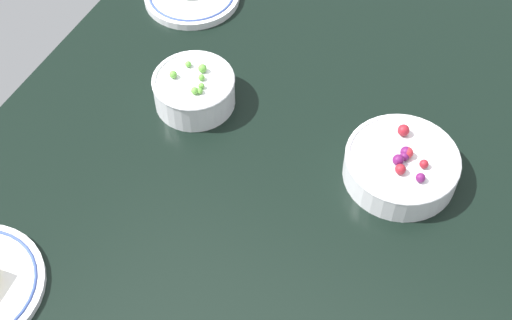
# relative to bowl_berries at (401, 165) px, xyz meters

# --- Properties ---
(dining_table) EXTENTS (1.37, 0.91, 0.04)m
(dining_table) POSITION_rel_bowl_berries_xyz_m (0.08, -0.21, -0.05)
(dining_table) COLOR black
(dining_table) RESTS_ON ground
(bowl_berries) EXTENTS (0.18, 0.18, 0.07)m
(bowl_berries) POSITION_rel_bowl_berries_xyz_m (0.00, 0.00, 0.00)
(bowl_berries) COLOR silver
(bowl_berries) RESTS_ON dining_table
(bowl_peas) EXTENTS (0.14, 0.14, 0.07)m
(bowl_peas) POSITION_rel_bowl_berries_xyz_m (-0.00, -0.37, 0.00)
(bowl_peas) COLOR silver
(bowl_peas) RESTS_ON dining_table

